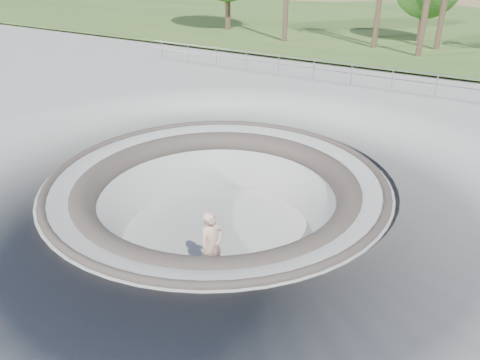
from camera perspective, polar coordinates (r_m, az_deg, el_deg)
The scene contains 6 objects.
ground at distance 14.17m, azimuth -2.82°, elevation 0.15°, with size 180.00×180.00×0.00m, color #A5A5A0.
skate_bowl at distance 15.07m, azimuth -2.67°, elevation -6.09°, with size 14.00×14.00×4.10m.
grass_strip at distance 45.47m, azimuth 22.80°, elevation 16.91°, with size 180.00×36.00×0.12m.
safety_railing at distance 24.26m, azimuth 13.42°, elevation 12.48°, with size 25.00×0.06×1.03m.
skateboard at distance 13.22m, azimuth -3.37°, elevation -11.40°, with size 0.91×0.45×0.09m.
skater at distance 12.63m, azimuth -3.49°, elevation -7.86°, with size 0.71×0.46×1.94m, color #E7B095.
Camera 1 is at (7.14, -10.50, 6.28)m, focal length 35.00 mm.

